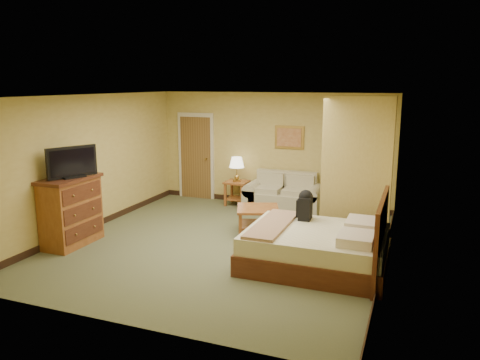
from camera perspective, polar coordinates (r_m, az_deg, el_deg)
The scene contains 17 objects.
floor at distance 8.38m, azimuth -2.19°, elevation -7.84°, with size 6.00×6.00×0.00m, color #555A3A.
ceiling at distance 7.90m, azimuth -2.34°, elevation 10.23°, with size 6.00×6.00×0.00m, color white.
back_wall at distance 10.82m, azimuth 4.01°, elevation 3.73°, with size 5.50×0.02×2.60m, color tan.
left_wall at distance 9.45m, azimuth -17.79°, elevation 2.00°, with size 0.02×6.00×2.60m, color tan.
right_wall at distance 7.42m, azimuth 17.67°, elevation -0.55°, with size 0.02×6.00×2.60m, color tan.
partition at distance 8.37m, azimuth 13.97°, elevation 1.02°, with size 1.20×0.15×2.60m, color tan.
door at distance 11.54m, azimuth -5.37°, elevation 2.87°, with size 0.94×0.16×2.10m.
baseboard at distance 11.06m, azimuth 3.90°, elevation -2.66°, with size 5.50×0.02×0.12m, color black.
loveseat at distance 10.51m, azimuth 5.30°, elevation -2.23°, with size 1.69×0.79×0.86m.
side_table at distance 10.91m, azimuth -0.40°, elevation -1.14°, with size 0.51×0.51×0.56m.
table_lamp at distance 10.79m, azimuth -0.41°, elevation 2.09°, with size 0.34×0.34×0.57m.
coffee_table at distance 8.90m, azimuth 2.19°, elevation -4.25°, with size 0.99×0.99×0.50m.
wall_picture at distance 10.65m, azimuth 6.02°, elevation 5.19°, with size 0.67×0.04×0.52m.
dresser at distance 8.72m, azimuth -19.90°, elevation -3.55°, with size 0.60×1.14×1.22m.
tv at distance 8.48m, azimuth -19.79°, elevation 1.96°, with size 0.41×0.84×0.54m.
bed at distance 7.40m, azimuth 9.68°, elevation -8.06°, with size 2.15×1.83×1.18m.
backpack at distance 7.82m, azimuth 7.99°, elevation -2.91°, with size 0.23×0.30×0.50m.
Camera 1 is at (3.11, -7.25, 2.82)m, focal length 35.00 mm.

